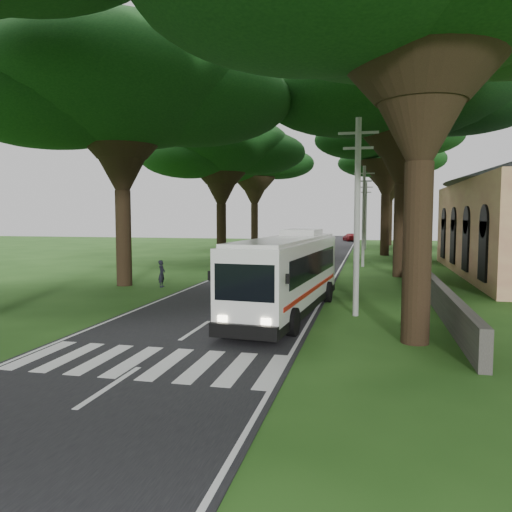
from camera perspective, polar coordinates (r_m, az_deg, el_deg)
The scene contains 18 objects.
ground at distance 16.33m, azimuth -9.34°, elevation -10.01°, with size 140.00×140.00×0.00m, color #1E4513.
road at distance 40.27m, azimuth 4.22°, elevation -1.18°, with size 8.00×120.00×0.04m, color black.
crosswalk at distance 14.57m, azimuth -12.38°, elevation -11.88°, with size 8.00×3.00×0.01m, color silver.
property_wall at distance 38.88m, azimuth 17.23°, elevation -0.71°, with size 0.35×50.00×1.20m, color #383533.
pole_near at distance 20.61m, azimuth 11.48°, elevation 4.75°, with size 1.60×0.24×8.00m.
pole_mid at distance 40.61m, azimuth 12.19°, elevation 4.67°, with size 1.60×0.24×8.00m.
pole_far at distance 60.61m, azimuth 12.44°, elevation 4.65°, with size 1.60×0.24×8.00m.
tree_l_mida at distance 30.90m, azimuth -15.24°, elevation 17.84°, with size 16.00×16.00×14.71m.
tree_l_midb at distance 47.02m, azimuth -4.03°, elevation 12.26°, with size 12.71×12.71×13.18m.
tree_l_far at distance 64.64m, azimuth -0.17°, elevation 10.87°, with size 12.47×12.47×13.91m.
tree_r_mida at distance 35.68m, azimuth 16.54°, elevation 18.24°, with size 16.31×16.31×16.14m.
tree_r_midb at distance 53.29m, azimuth 14.74°, elevation 13.62°, with size 12.90×12.90×15.48m.
tree_r_far at distance 71.09m, azimuth 15.08°, elevation 10.92°, with size 12.58×12.58×14.91m.
coach_bus at distance 20.76m, azimuth 3.61°, elevation -1.97°, with size 3.26×11.01×3.20m.
distant_car_a at distance 57.43m, azimuth 5.44°, elevation 1.24°, with size 1.52×3.77×1.28m, color silver.
distant_car_b at distance 67.91m, azimuth 6.61°, elevation 1.73°, with size 1.27×3.65×1.20m, color navy.
distant_car_c at distance 79.97m, azimuth 10.72°, elevation 2.13°, with size 1.70×4.18×1.21m, color maroon.
pedestrian at distance 29.07m, azimuth -10.72°, elevation -2.00°, with size 0.57×0.37×1.56m, color black.
Camera 1 is at (6.02, -14.61, 4.13)m, focal length 35.00 mm.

